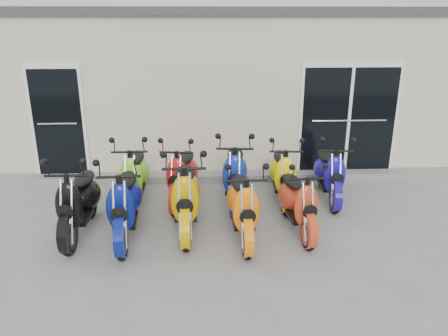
{
  "coord_description": "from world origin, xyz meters",
  "views": [
    {
      "loc": [
        -0.32,
        -6.39,
        3.16
      ],
      "look_at": [
        0.0,
        0.6,
        0.75
      ],
      "focal_mm": 35.0,
      "sensor_mm": 36.0,
      "label": 1
    }
  ],
  "objects": [
    {
      "name": "door_right",
      "position": [
        2.6,
        2.17,
        1.26
      ],
      "size": [
        2.02,
        0.08,
        2.22
      ],
      "primitive_type": "cube",
      "color": "black",
      "rests_on": "front_step"
    },
    {
      "name": "scooter_front_red",
      "position": [
        1.09,
        -0.3,
        0.63
      ],
      "size": [
        0.74,
        1.74,
        1.25
      ],
      "primitive_type": null,
      "rotation": [
        0.0,
        0.0,
        0.08
      ],
      "color": "red",
      "rests_on": "ground"
    },
    {
      "name": "front_step",
      "position": [
        0.0,
        2.02,
        0.07
      ],
      "size": [
        14.0,
        0.4,
        0.15
      ],
      "primitive_type": "cube",
      "color": "gray",
      "rests_on": "ground"
    },
    {
      "name": "door_left",
      "position": [
        -3.2,
        2.17,
        1.26
      ],
      "size": [
        1.07,
        0.08,
        2.22
      ],
      "primitive_type": "cube",
      "color": "black",
      "rests_on": "front_step"
    },
    {
      "name": "scooter_front_blue",
      "position": [
        -1.52,
        -0.37,
        0.7
      ],
      "size": [
        0.8,
        1.93,
        1.4
      ],
      "primitive_type": null,
      "rotation": [
        0.0,
        0.0,
        0.06
      ],
      "color": "navy",
      "rests_on": "ground"
    },
    {
      "name": "scooter_back_blue",
      "position": [
        0.2,
        0.84,
        0.71
      ],
      "size": [
        0.85,
        1.97,
        1.42
      ],
      "primitive_type": null,
      "rotation": [
        0.0,
        0.0,
        -0.08
      ],
      "color": "navy",
      "rests_on": "ground"
    },
    {
      "name": "scooter_back_red",
      "position": [
        -0.73,
        0.91,
        0.66
      ],
      "size": [
        0.9,
        1.86,
        1.32
      ],
      "primitive_type": null,
      "rotation": [
        0.0,
        0.0,
        -0.15
      ],
      "color": "red",
      "rests_on": "ground"
    },
    {
      "name": "scooter_back_extra",
      "position": [
        1.92,
        0.92,
        0.65
      ],
      "size": [
        0.77,
        1.8,
        1.3
      ],
      "primitive_type": null,
      "rotation": [
        0.0,
        0.0,
        -0.07
      ],
      "color": "#160D99",
      "rests_on": "ground"
    },
    {
      "name": "building",
      "position": [
        0.0,
        5.2,
        1.6
      ],
      "size": [
        14.0,
        6.0,
        3.2
      ],
      "primitive_type": "cube",
      "color": "beige",
      "rests_on": "ground"
    },
    {
      "name": "scooter_front_orange_a",
      "position": [
        -0.63,
        -0.16,
        0.72
      ],
      "size": [
        0.76,
        1.96,
        1.44
      ],
      "primitive_type": null,
      "rotation": [
        0.0,
        0.0,
        0.02
      ],
      "color": "#D2A300",
      "rests_on": "ground"
    },
    {
      "name": "roof_cap",
      "position": [
        0.0,
        5.2,
        3.28
      ],
      "size": [
        14.2,
        6.2,
        0.16
      ],
      "primitive_type": "cube",
      "color": "#3F3F42",
      "rests_on": "building"
    },
    {
      "name": "scooter_front_orange_b",
      "position": [
        0.23,
        -0.47,
        0.66
      ],
      "size": [
        0.69,
        1.81,
        1.33
      ],
      "primitive_type": null,
      "rotation": [
        0.0,
        0.0,
        0.02
      ],
      "color": "orange",
      "rests_on": "ground"
    },
    {
      "name": "ground",
      "position": [
        0.0,
        0.0,
        0.0
      ],
      "size": [
        80.0,
        80.0,
        0.0
      ],
      "primitive_type": "plane",
      "color": "gray",
      "rests_on": "ground"
    },
    {
      "name": "scooter_back_yellow",
      "position": [
        1.07,
        0.92,
        0.65
      ],
      "size": [
        0.77,
        1.8,
        1.3
      ],
      "primitive_type": null,
      "rotation": [
        0.0,
        0.0,
        -0.07
      ],
      "color": "#F4E500",
      "rests_on": "ground"
    },
    {
      "name": "scooter_front_black",
      "position": [
        -2.24,
        -0.23,
        0.68
      ],
      "size": [
        0.69,
        1.86,
        1.37
      ],
      "primitive_type": null,
      "rotation": [
        0.0,
        0.0,
        -0.01
      ],
      "color": "black",
      "rests_on": "ground"
    },
    {
      "name": "scooter_back_green",
      "position": [
        -1.56,
        0.88,
        0.68
      ],
      "size": [
        0.73,
        1.86,
        1.36
      ],
      "primitive_type": null,
      "rotation": [
        0.0,
        0.0,
        0.03
      ],
      "color": "#7CE523",
      "rests_on": "ground"
    }
  ]
}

